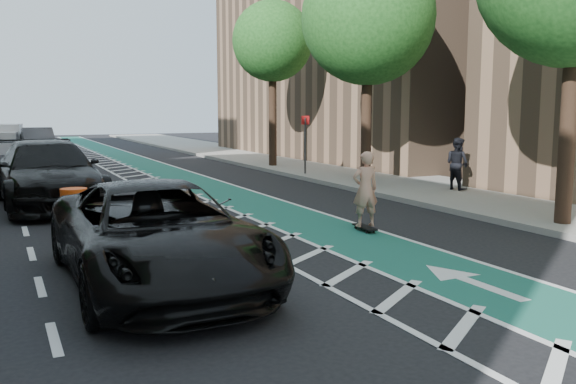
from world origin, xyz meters
TOP-DOWN VIEW (x-y plane):
  - ground at (0.00, 0.00)m, footprint 120.00×120.00m
  - bike_lane at (3.00, 10.00)m, footprint 2.00×90.00m
  - buffer_strip at (1.50, 10.00)m, footprint 1.40×90.00m
  - sidewalk_right at (9.50, 10.00)m, footprint 5.00×90.00m
  - curb_right at (7.05, 10.00)m, footprint 0.12×90.00m
  - tree_r_c at (7.90, 8.00)m, footprint 4.20×4.20m
  - tree_r_d at (7.90, 16.00)m, footprint 4.20×4.20m
  - sign_post at (7.60, 12.00)m, footprint 0.35×0.08m
  - skateboard at (3.70, 1.51)m, footprint 0.34×0.87m
  - skateboarder at (3.70, 1.51)m, footprint 0.66×0.47m
  - suv_near at (-1.53, -0.65)m, footprint 2.71×5.78m
  - suv_far at (-2.40, 8.50)m, footprint 2.90×6.47m
  - car_grey at (-1.33, 30.34)m, footprint 1.81×4.99m
  - pedestrian at (9.69, 5.37)m, footprint 0.73×0.89m
  - box_truck at (-3.16, 32.93)m, footprint 2.37×4.49m
  - barrel_a at (-2.20, 4.14)m, footprint 0.73×0.73m
  - barrel_b at (-3.25, 10.44)m, footprint 0.64×0.64m

SIDE VIEW (x-z plane):
  - ground at x=0.00m, z-range 0.00..0.00m
  - buffer_strip at x=1.50m, z-range 0.00..0.01m
  - bike_lane at x=3.00m, z-range 0.00..0.01m
  - sidewalk_right at x=9.50m, z-range 0.00..0.15m
  - curb_right at x=7.05m, z-range 0.00..0.16m
  - skateboard at x=3.70m, z-range 0.04..0.15m
  - barrel_b at x=-3.25m, z-range -0.02..0.85m
  - barrel_a at x=-2.20m, z-range -0.03..0.97m
  - suv_near at x=-1.53m, z-range 0.00..1.60m
  - car_grey at x=-1.33m, z-range 0.00..1.64m
  - box_truck at x=-3.16m, z-range -0.07..1.73m
  - suv_far at x=-2.40m, z-range 0.00..1.84m
  - skateboarder at x=3.70m, z-range 0.11..1.80m
  - pedestrian at x=9.69m, z-range 0.15..1.83m
  - sign_post at x=7.60m, z-range 0.11..2.59m
  - tree_r_c at x=7.90m, z-range 1.82..9.72m
  - tree_r_d at x=7.90m, z-range 1.82..9.72m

